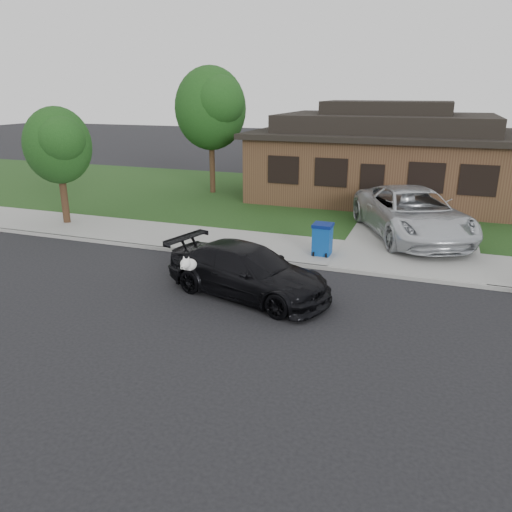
% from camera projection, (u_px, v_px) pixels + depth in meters
% --- Properties ---
extents(ground, '(120.00, 120.00, 0.00)m').
position_uv_depth(ground, '(163.00, 295.00, 13.49)').
color(ground, black).
rests_on(ground, ground).
extents(sidewalk, '(60.00, 3.00, 0.12)m').
position_uv_depth(sidewalk, '(234.00, 243.00, 17.93)').
color(sidewalk, gray).
rests_on(sidewalk, ground).
extents(curb, '(60.00, 0.12, 0.12)m').
position_uv_depth(curb, '(217.00, 255.00, 16.59)').
color(curb, gray).
rests_on(curb, ground).
extents(lawn, '(60.00, 13.00, 0.13)m').
position_uv_depth(lawn, '(294.00, 199.00, 25.06)').
color(lawn, '#193814').
rests_on(lawn, ground).
extents(driveway, '(4.50, 13.00, 0.14)m').
position_uv_depth(driveway, '(415.00, 224.00, 20.44)').
color(driveway, gray).
rests_on(driveway, ground).
extents(sedan, '(5.03, 3.07, 1.36)m').
position_uv_depth(sedan, '(247.00, 271.00, 13.32)').
color(sedan, black).
rests_on(sedan, ground).
extents(minivan, '(5.28, 6.97, 1.76)m').
position_uv_depth(minivan, '(412.00, 213.00, 18.16)').
color(minivan, silver).
rests_on(minivan, driveway).
extents(recycling_bin, '(0.63, 0.67, 1.04)m').
position_uv_depth(recycling_bin, '(322.00, 239.00, 16.33)').
color(recycling_bin, '#0D4191').
rests_on(recycling_bin, sidewalk).
extents(house, '(12.60, 8.60, 4.65)m').
position_uv_depth(house, '(384.00, 156.00, 24.89)').
color(house, '#422B1C').
rests_on(house, ground).
extents(tree_0, '(3.78, 3.60, 6.34)m').
position_uv_depth(tree_0, '(213.00, 107.00, 24.96)').
color(tree_0, '#332114').
rests_on(tree_0, ground).
extents(tree_2, '(2.73, 2.60, 4.59)m').
position_uv_depth(tree_2, '(59.00, 144.00, 19.41)').
color(tree_2, '#332114').
rests_on(tree_2, ground).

